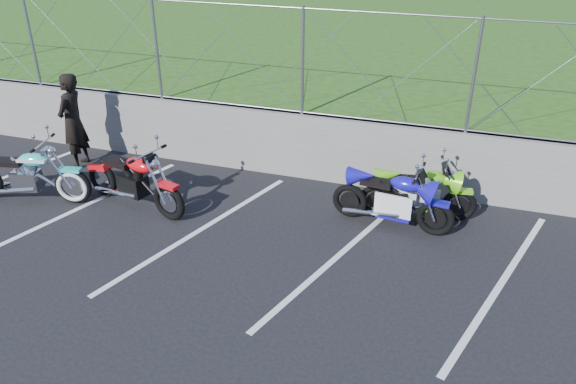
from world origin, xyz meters
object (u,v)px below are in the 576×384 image
(sportbike_green, at_px, (420,195))
(person_standing, at_px, (73,121))
(naked_orange, at_px, (135,182))
(sportbike_blue, at_px, (394,202))
(cruiser_turquoise, at_px, (29,177))

(sportbike_green, distance_m, person_standing, 6.95)
(naked_orange, xyz_separation_m, sportbike_blue, (4.46, 0.78, -0.03))
(naked_orange, relative_size, person_standing, 1.18)
(person_standing, bearing_deg, sportbike_green, 84.52)
(cruiser_turquoise, relative_size, naked_orange, 1.02)
(sportbike_blue, xyz_separation_m, person_standing, (-6.55, 0.40, 0.51))
(naked_orange, height_order, sportbike_blue, naked_orange)
(cruiser_turquoise, height_order, person_standing, person_standing)
(sportbike_green, height_order, sportbike_blue, sportbike_blue)
(naked_orange, distance_m, person_standing, 2.45)
(naked_orange, height_order, person_standing, person_standing)
(cruiser_turquoise, bearing_deg, naked_orange, -0.98)
(cruiser_turquoise, distance_m, naked_orange, 2.00)
(naked_orange, relative_size, sportbike_blue, 1.10)
(person_standing, bearing_deg, cruiser_turquoise, -0.91)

